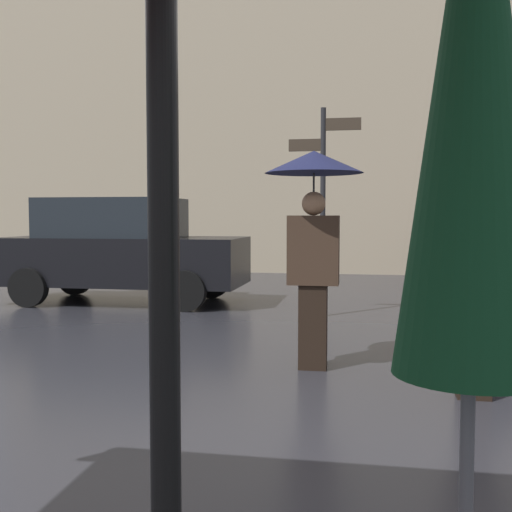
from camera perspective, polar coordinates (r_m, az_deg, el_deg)
folded_patio_umbrella_near at (r=1.62m, az=19.47°, el=12.37°), size 0.45×0.45×2.59m
pedestrian_with_umbrella at (r=6.11m, az=5.33°, el=4.74°), size 0.97×0.97×2.16m
pedestrian_with_bag at (r=5.43m, az=19.71°, el=-2.18°), size 0.53×0.24×1.74m
parked_car_left at (r=11.19m, az=-12.30°, el=0.62°), size 4.22×1.87×1.84m
street_signpost at (r=9.43m, az=6.21°, el=5.95°), size 1.08×0.08×3.14m
building_block at (r=19.01m, az=8.03°, el=22.00°), size 19.93×3.15×15.04m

